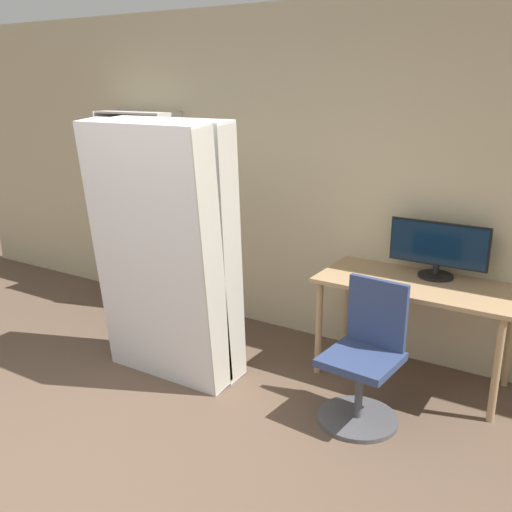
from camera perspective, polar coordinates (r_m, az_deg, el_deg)
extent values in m
plane|color=brown|center=(3.42, -22.39, -22.24)|extent=(16.00, 16.00, 0.00)
cube|color=#C6B793|center=(4.81, 2.82, 7.99)|extent=(8.00, 0.06, 2.70)
cube|color=tan|center=(4.16, 15.77, -2.73)|extent=(1.36, 0.66, 0.03)
cylinder|color=tan|center=(4.26, 6.30, -7.15)|extent=(0.05, 0.05, 0.72)
cylinder|color=tan|center=(3.95, 22.91, -10.48)|extent=(0.05, 0.05, 0.72)
cylinder|color=tan|center=(4.72, 9.13, -4.86)|extent=(0.05, 0.05, 0.72)
cylinder|color=tan|center=(4.44, 24.09, -7.61)|extent=(0.05, 0.05, 0.72)
cylinder|color=black|center=(4.30, 17.50, -1.88)|extent=(0.25, 0.25, 0.02)
cylinder|color=black|center=(4.29, 17.56, -1.25)|extent=(0.04, 0.04, 0.08)
cube|color=black|center=(4.24, 17.80, 1.16)|extent=(0.70, 0.02, 0.32)
cube|color=#0A1E38|center=(4.24, 17.78, 1.14)|extent=(0.67, 0.03, 0.29)
cylinder|color=#4C4C51|center=(3.88, 10.11, -15.70)|extent=(0.52, 0.52, 0.03)
cylinder|color=#4C4C51|center=(3.78, 10.27, -13.08)|extent=(0.05, 0.05, 0.38)
cube|color=navy|center=(3.68, 10.45, -10.17)|extent=(0.47, 0.47, 0.05)
cube|color=navy|center=(3.74, 12.02, -5.58)|extent=(0.40, 0.07, 0.45)
cube|color=beige|center=(5.83, -14.10, 4.80)|extent=(0.02, 0.34, 1.85)
cube|color=beige|center=(5.31, -8.20, 3.99)|extent=(0.02, 0.34, 1.85)
cube|color=beige|center=(5.68, -10.16, 4.74)|extent=(0.79, 0.02, 1.85)
cube|color=beige|center=(5.82, -10.77, -4.40)|extent=(0.76, 0.31, 0.02)
cube|color=beige|center=(5.70, -10.97, -0.97)|extent=(0.76, 0.31, 0.02)
cube|color=beige|center=(5.60, -11.18, 2.60)|extent=(0.76, 0.31, 0.02)
cube|color=beige|center=(5.53, -11.39, 6.28)|extent=(0.76, 0.31, 0.02)
cube|color=beige|center=(5.47, -11.61, 10.04)|extent=(0.76, 0.31, 0.02)
cube|color=beige|center=(5.44, -11.84, 13.87)|extent=(0.76, 0.31, 0.02)
cube|color=red|center=(6.00, -13.46, -2.26)|extent=(0.02, 0.24, 0.31)
cube|color=gold|center=(6.01, -13.05, -2.35)|extent=(0.02, 0.24, 0.28)
cube|color=brown|center=(5.99, -12.92, -2.66)|extent=(0.03, 0.25, 0.23)
cube|color=brown|center=(5.98, -12.63, -2.61)|extent=(0.03, 0.18, 0.25)
cube|color=#1E4C9E|center=(5.91, -13.55, 0.90)|extent=(0.03, 0.25, 0.26)
cube|color=#1E4C9E|center=(5.88, -13.36, 0.75)|extent=(0.02, 0.23, 0.24)
cube|color=#232328|center=(5.85, -13.28, 0.89)|extent=(0.03, 0.21, 0.29)
cube|color=orange|center=(5.85, -12.70, 0.69)|extent=(0.04, 0.24, 0.24)
cube|color=gold|center=(5.80, -12.58, 0.42)|extent=(0.03, 0.25, 0.21)
cube|color=#1E4C9E|center=(5.77, -12.40, 0.54)|extent=(0.03, 0.20, 0.25)
cube|color=#7A2D84|center=(5.74, -12.10, 0.77)|extent=(0.03, 0.25, 0.31)
cube|color=red|center=(5.83, -13.65, 4.48)|extent=(0.02, 0.21, 0.27)
cube|color=red|center=(5.78, -13.75, 4.57)|extent=(0.02, 0.25, 0.31)
cube|color=#1E4C9E|center=(5.75, -13.61, 4.24)|extent=(0.03, 0.24, 0.26)
cube|color=silver|center=(5.73, -13.21, 4.28)|extent=(0.03, 0.18, 0.27)
cube|color=#7A2D84|center=(5.68, -13.14, 4.16)|extent=(0.04, 0.18, 0.27)
cube|color=gold|center=(5.65, -12.80, 4.01)|extent=(0.03, 0.20, 0.25)
cube|color=#7A2D84|center=(5.67, -11.98, 3.91)|extent=(0.04, 0.25, 0.21)
cube|color=#7A2D84|center=(5.63, -11.66, 4.09)|extent=(0.04, 0.23, 0.26)
cube|color=teal|center=(5.56, -11.79, 3.66)|extent=(0.04, 0.19, 0.21)
cube|color=gold|center=(5.70, -14.48, 7.88)|extent=(0.04, 0.18, 0.27)
cube|color=gold|center=(5.74, -13.47, 8.05)|extent=(0.02, 0.23, 0.28)
cube|color=#232328|center=(5.66, -13.91, 7.94)|extent=(0.02, 0.20, 0.29)
cube|color=teal|center=(5.67, -13.35, 8.11)|extent=(0.02, 0.24, 0.31)
cube|color=#1E4C9E|center=(5.65, -12.95, 7.92)|extent=(0.03, 0.18, 0.27)
cube|color=brown|center=(5.61, -12.79, 8.04)|extent=(0.02, 0.25, 0.31)
cube|color=#7A2D84|center=(5.58, -12.46, 7.82)|extent=(0.04, 0.24, 0.27)
cube|color=teal|center=(5.69, -14.41, 11.67)|extent=(0.04, 0.18, 0.29)
cube|color=teal|center=(5.65, -14.15, 11.28)|extent=(0.04, 0.17, 0.22)
cube|color=#1E4C9E|center=(5.63, -13.68, 11.36)|extent=(0.04, 0.23, 0.23)
cube|color=silver|center=(5.60, -13.40, 11.47)|extent=(0.04, 0.24, 0.25)
cube|color=brown|center=(5.61, -12.75, 11.83)|extent=(0.02, 0.20, 0.31)
cube|color=brown|center=(5.53, -13.04, 11.69)|extent=(0.04, 0.19, 0.30)
cube|color=silver|center=(4.02, -9.97, -0.09)|extent=(1.00, 0.39, 1.87)
cube|color=beige|center=(3.72, -4.26, -1.26)|extent=(0.01, 0.39, 1.83)
cube|color=silver|center=(4.18, -7.97, 0.63)|extent=(1.00, 0.32, 1.87)
cube|color=beige|center=(3.89, -2.36, -0.42)|extent=(0.01, 0.32, 1.83)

